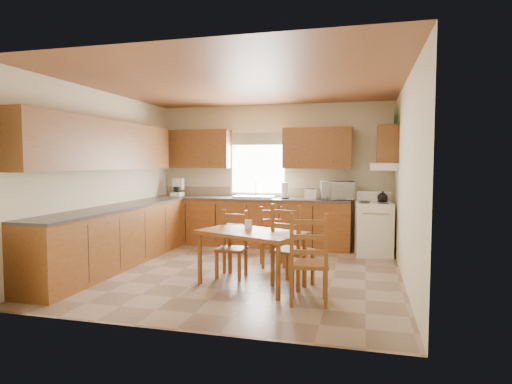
% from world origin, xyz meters
% --- Properties ---
extents(floor, '(4.50, 4.50, 0.00)m').
position_xyz_m(floor, '(0.00, 0.00, 0.00)').
color(floor, gray).
rests_on(floor, ground).
extents(ceiling, '(4.50, 4.50, 0.00)m').
position_xyz_m(ceiling, '(0.00, 0.00, 2.70)').
color(ceiling, brown).
rests_on(ceiling, floor).
extents(wall_left, '(4.50, 4.50, 0.00)m').
position_xyz_m(wall_left, '(-2.25, 0.00, 1.35)').
color(wall_left, beige).
rests_on(wall_left, floor).
extents(wall_right, '(4.50, 4.50, 0.00)m').
position_xyz_m(wall_right, '(2.25, 0.00, 1.35)').
color(wall_right, beige).
rests_on(wall_right, floor).
extents(wall_back, '(4.50, 4.50, 0.00)m').
position_xyz_m(wall_back, '(0.00, 2.25, 1.35)').
color(wall_back, beige).
rests_on(wall_back, floor).
extents(wall_front, '(4.50, 4.50, 0.00)m').
position_xyz_m(wall_front, '(0.00, -2.25, 1.35)').
color(wall_front, beige).
rests_on(wall_front, floor).
extents(lower_cab_back, '(3.75, 0.60, 0.88)m').
position_xyz_m(lower_cab_back, '(-0.38, 1.95, 0.44)').
color(lower_cab_back, brown).
rests_on(lower_cab_back, floor).
extents(lower_cab_left, '(0.60, 3.60, 0.88)m').
position_xyz_m(lower_cab_left, '(-1.95, -0.15, 0.44)').
color(lower_cab_left, brown).
rests_on(lower_cab_left, floor).
extents(counter_back, '(3.75, 0.63, 0.04)m').
position_xyz_m(counter_back, '(-0.38, 1.95, 0.90)').
color(counter_back, '#4A403B').
rests_on(counter_back, lower_cab_back).
extents(counter_left, '(0.63, 3.60, 0.04)m').
position_xyz_m(counter_left, '(-1.95, -0.15, 0.90)').
color(counter_left, '#4A403B').
rests_on(counter_left, lower_cab_left).
extents(backsplash, '(3.75, 0.01, 0.18)m').
position_xyz_m(backsplash, '(-0.38, 2.24, 1.01)').
color(backsplash, gray).
rests_on(backsplash, counter_back).
extents(upper_cab_back_left, '(1.41, 0.33, 0.75)m').
position_xyz_m(upper_cab_back_left, '(-1.55, 2.08, 1.85)').
color(upper_cab_back_left, brown).
rests_on(upper_cab_back_left, wall_back).
extents(upper_cab_back_right, '(1.25, 0.33, 0.75)m').
position_xyz_m(upper_cab_back_right, '(0.86, 2.08, 1.85)').
color(upper_cab_back_right, brown).
rests_on(upper_cab_back_right, wall_back).
extents(upper_cab_left, '(0.33, 3.60, 0.75)m').
position_xyz_m(upper_cab_left, '(-2.08, -0.15, 1.85)').
color(upper_cab_left, brown).
rests_on(upper_cab_left, wall_left).
extents(upper_cab_stove, '(0.33, 0.62, 0.62)m').
position_xyz_m(upper_cab_stove, '(2.08, 1.65, 1.90)').
color(upper_cab_stove, brown).
rests_on(upper_cab_stove, wall_right).
extents(range_hood, '(0.44, 0.62, 0.12)m').
position_xyz_m(range_hood, '(2.03, 1.65, 1.52)').
color(range_hood, white).
rests_on(range_hood, wall_right).
extents(window_frame, '(1.13, 0.02, 1.18)m').
position_xyz_m(window_frame, '(-0.30, 2.22, 1.55)').
color(window_frame, white).
rests_on(window_frame, wall_back).
extents(window_pane, '(1.05, 0.01, 1.10)m').
position_xyz_m(window_pane, '(-0.30, 2.21, 1.55)').
color(window_pane, white).
rests_on(window_pane, wall_back).
extents(window_valance, '(1.19, 0.01, 0.24)m').
position_xyz_m(window_valance, '(-0.30, 2.19, 2.05)').
color(window_valance, '#426136').
rests_on(window_valance, wall_back).
extents(sink_basin, '(0.75, 0.45, 0.04)m').
position_xyz_m(sink_basin, '(-0.30, 1.95, 0.94)').
color(sink_basin, silver).
rests_on(sink_basin, counter_back).
extents(pine_decal_a, '(0.22, 0.22, 0.36)m').
position_xyz_m(pine_decal_a, '(2.21, 1.33, 2.38)').
color(pine_decal_a, '#113616').
rests_on(pine_decal_a, wall_right).
extents(pine_decal_b, '(0.22, 0.22, 0.36)m').
position_xyz_m(pine_decal_b, '(2.21, 1.65, 2.42)').
color(pine_decal_b, '#113616').
rests_on(pine_decal_b, wall_right).
extents(pine_decal_c, '(0.22, 0.22, 0.36)m').
position_xyz_m(pine_decal_c, '(2.21, 1.97, 2.38)').
color(pine_decal_c, '#113616').
rests_on(pine_decal_c, wall_right).
extents(stove, '(0.66, 0.68, 0.89)m').
position_xyz_m(stove, '(1.88, 1.65, 0.45)').
color(stove, white).
rests_on(stove, floor).
extents(coffeemaker, '(0.22, 0.24, 0.30)m').
position_xyz_m(coffeemaker, '(-1.89, 1.96, 1.07)').
color(coffeemaker, white).
rests_on(coffeemaker, counter_back).
extents(paper_towel, '(0.14, 0.14, 0.30)m').
position_xyz_m(paper_towel, '(0.29, 1.92, 1.07)').
color(paper_towel, white).
rests_on(paper_towel, counter_back).
extents(toaster, '(0.23, 0.16, 0.18)m').
position_xyz_m(toaster, '(0.77, 1.94, 1.01)').
color(toaster, white).
rests_on(toaster, counter_back).
extents(microwave, '(0.61, 0.49, 0.33)m').
position_xyz_m(microwave, '(1.25, 1.95, 1.09)').
color(microwave, white).
rests_on(microwave, counter_back).
extents(dining_table, '(1.51, 1.18, 0.71)m').
position_xyz_m(dining_table, '(0.32, -0.62, 0.36)').
color(dining_table, brown).
rests_on(dining_table, floor).
extents(chair_near_left, '(0.57, 0.56, 1.06)m').
position_xyz_m(chair_near_left, '(0.84, -0.49, 0.53)').
color(chair_near_left, brown).
rests_on(chair_near_left, floor).
extents(chair_near_right, '(0.48, 0.46, 1.03)m').
position_xyz_m(chair_near_right, '(1.13, -1.12, 0.52)').
color(chair_near_right, brown).
rests_on(chair_near_right, floor).
extents(chair_far_left, '(0.47, 0.46, 0.90)m').
position_xyz_m(chair_far_left, '(0.37, 0.47, 0.45)').
color(chair_far_left, brown).
rests_on(chair_far_left, floor).
extents(chair_far_right, '(0.39, 0.37, 0.91)m').
position_xyz_m(chair_far_right, '(-0.05, -0.29, 0.46)').
color(chair_far_right, brown).
rests_on(chair_far_right, floor).
extents(table_paper, '(0.25, 0.30, 0.00)m').
position_xyz_m(table_paper, '(0.72, -0.71, 0.71)').
color(table_paper, white).
rests_on(table_paper, dining_table).
extents(table_card, '(0.10, 0.05, 0.13)m').
position_xyz_m(table_card, '(0.26, -0.52, 0.78)').
color(table_card, white).
rests_on(table_card, dining_table).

